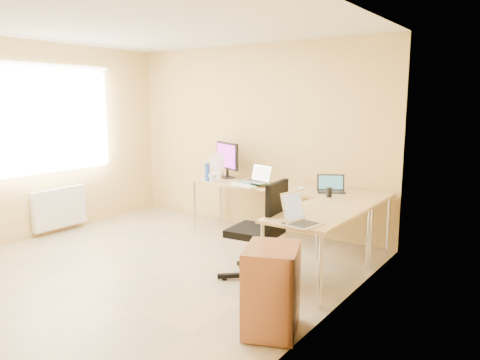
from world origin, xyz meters
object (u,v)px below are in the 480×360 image
Objects in this scene: laptop_return at (303,212)px; cabinet at (272,289)px; monitor at (227,160)px; laptop_center at (257,174)px; water_bottle at (207,172)px; desk_return at (319,247)px; office_chair at (255,232)px; laptop_black at (331,184)px; desk_main at (284,213)px; mug at (212,178)px; desk_fan at (221,166)px; keyboard at (243,185)px.

cabinet is at bearing -164.51° from laptop_return.
monitor reaches higher than laptop_center.
water_bottle is at bearing -74.88° from monitor.
water_bottle is 0.36× the size of cabinet.
office_chair reaches higher than desk_return.
monitor is 0.74m from laptop_center.
laptop_return is 0.78m from office_chair.
water_bottle is at bearing -158.56° from laptop_center.
monitor reaches higher than cabinet.
desk_return is 1.13m from laptop_black.
mug is (-0.95, -0.30, 0.42)m from desk_main.
monitor is at bearing -34.31° from desk_fan.
monitor is at bearing 174.59° from desk_main.
monitor reaches higher than water_bottle.
water_bottle is at bearing -165.74° from desk_main.
keyboard is (-1.10, -0.28, -0.09)m from laptop_black.
mug is 0.11× the size of office_chair.
laptop_return is (2.01, -1.26, 0.06)m from mug.
keyboard reaches higher than cabinet.
laptop_center reaches higher than desk_return.
keyboard is at bearing -55.69° from desk_fan.
office_chair is at bearing -18.82° from monitor.
desk_main is 8.06× the size of laptop_black.
laptop_return is 0.79m from cabinet.
water_bottle is at bearing 117.03° from cabinet.
laptop_center reaches higher than mug.
desk_fan reaches higher than keyboard.
desk_return is at bearing -52.39° from desk_fan.
laptop_black reaches higher than keyboard.
laptop_black is 2.88× the size of mug.
keyboard is 0.62× the size of cabinet.
laptop_black is at bearing -28.74° from desk_fan.
laptop_center reaches higher than laptop_black.
desk_main is at bearing 95.49° from cabinet.
laptop_return reaches higher than mug.
keyboard is at bearing 153.65° from desk_return.
monitor is 1.74× the size of laptop_return.
cabinet is (2.18, -1.91, -0.49)m from water_bottle.
monitor is 5.27× the size of mug.
cabinet is at bearing -69.93° from desk_fan.
mug is at bearing -14.17° from water_bottle.
water_bottle is at bearing 165.83° from mug.
water_bottle is (-1.06, -0.27, 0.49)m from desk_main.
laptop_black is 0.77× the size of keyboard.
laptop_return reaches higher than desk_main.
mug is 0.46m from desk_fan.
monitor reaches higher than desk_fan.
cabinet is (2.25, -2.29, -0.53)m from desk_fan.
mug is at bearing 159.93° from desk_return.
mug reaches higher than cabinet.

